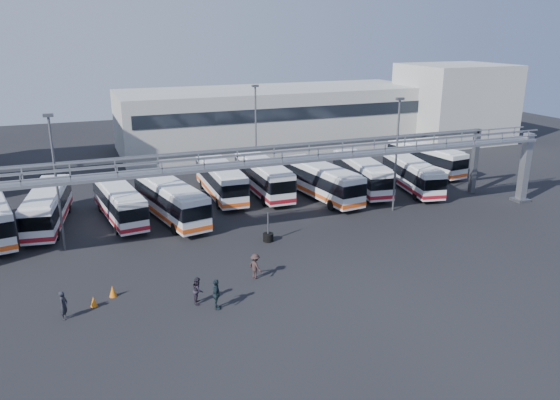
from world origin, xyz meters
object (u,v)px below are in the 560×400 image
object	(u,v)px
pedestrian_c	(255,266)
tire_stack	(268,236)
bus_1	(47,206)
bus_7	(362,173)
pedestrian_d	(216,294)
cone_left	(94,301)
bus_2	(119,201)
light_pole_back	(256,127)
bus_6	(321,180)
pedestrian_a	(64,305)
bus_8	(412,174)
bus_3	(170,199)
cone_right	(113,291)
bus_9	(426,158)
light_pole_left	(56,176)
light_pole_mid	(397,149)
bus_5	(263,176)
pedestrian_b	(198,290)
bus_4	(221,179)

from	to	relation	value
pedestrian_c	tire_stack	xyz separation A→B (m)	(3.06, 5.90, -0.47)
bus_1	bus_7	distance (m)	29.62
pedestrian_d	cone_left	size ratio (longest dim) A/B	2.95
bus_2	tire_stack	distance (m)	13.84
light_pole_back	bus_7	xyz separation A→B (m)	(8.51, -8.25, -3.90)
light_pole_back	bus_7	distance (m)	12.48
light_pole_back	bus_6	xyz separation A→B (m)	(3.47, -9.27, -3.86)
bus_6	pedestrian_a	world-z (taller)	bus_6
light_pole_back	bus_8	world-z (taller)	light_pole_back
bus_3	cone_right	bearing A→B (deg)	-126.56
pedestrian_a	cone_right	xyz separation A→B (m)	(2.80, 1.80, -0.49)
bus_9	cone_left	size ratio (longest dim) A/B	16.84
bus_6	light_pole_left	bearing A→B (deg)	-175.77
light_pole_mid	cone_left	size ratio (longest dim) A/B	15.92
light_pole_left	bus_5	xyz separation A→B (m)	(18.73, 8.17, -3.85)
cone_left	cone_right	bearing A→B (deg)	36.54
light_pole_left	bus_1	world-z (taller)	light_pole_left
pedestrian_b	light_pole_mid	bearing A→B (deg)	-46.40
bus_7	light_pole_back	bearing A→B (deg)	143.83
light_pole_left	bus_1	size ratio (longest dim) A/B	0.93
pedestrian_a	pedestrian_c	distance (m)	11.91
bus_5	cone_right	bearing A→B (deg)	-132.36
pedestrian_a	cone_right	world-z (taller)	pedestrian_a
light_pole_back	bus_4	world-z (taller)	light_pole_back
bus_7	bus_8	world-z (taller)	bus_7
bus_5	bus_6	world-z (taller)	bus_5
bus_1	cone_left	xyz separation A→B (m)	(2.62, -15.80, -1.48)
bus_1	bus_2	distance (m)	5.72
pedestrian_d	bus_7	bearing A→B (deg)	-30.97
bus_5	pedestrian_b	world-z (taller)	bus_5
bus_4	pedestrian_b	size ratio (longest dim) A/B	6.69
bus_2	pedestrian_d	distance (m)	18.60
bus_5	cone_right	distance (m)	23.61
pedestrian_a	light_pole_mid	bearing A→B (deg)	-48.60
pedestrian_b	cone_right	distance (m)	5.48
pedestrian_b	tire_stack	bearing A→B (deg)	-27.30
light_pole_left	bus_9	distance (m)	40.23
bus_2	pedestrian_c	world-z (taller)	bus_2
bus_4	bus_5	world-z (taller)	bus_5
tire_stack	pedestrian_a	bearing A→B (deg)	-155.03
bus_8	pedestrian_c	bearing A→B (deg)	-137.61
bus_4	pedestrian_a	bearing A→B (deg)	-125.54
bus_8	pedestrian_d	size ratio (longest dim) A/B	5.55
bus_1	bus_4	xyz separation A→B (m)	(15.62, 2.85, 0.06)
light_pole_mid	bus_7	world-z (taller)	light_pole_mid
cone_left	tire_stack	world-z (taller)	tire_stack
pedestrian_a	pedestrian_d	world-z (taller)	pedestrian_d
pedestrian_a	pedestrian_b	size ratio (longest dim) A/B	1.03
bus_4	cone_left	size ratio (longest dim) A/B	17.32
bus_6	cone_right	world-z (taller)	bus_6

